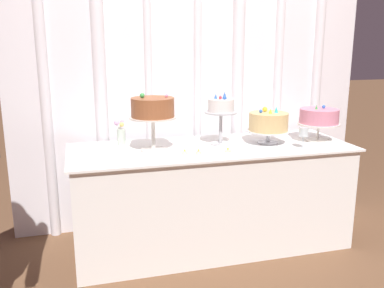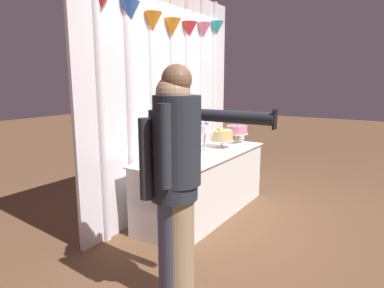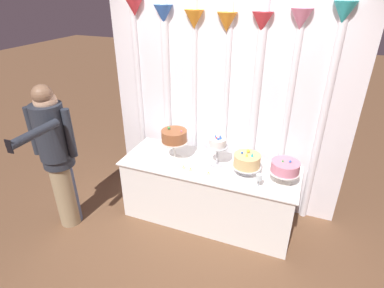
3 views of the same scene
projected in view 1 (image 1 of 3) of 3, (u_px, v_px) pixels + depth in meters
The scene contains 12 objects.
ground_plane at pixel (215, 250), 3.09m from camera, with size 24.00×24.00×0.00m, color brown.
draped_curtain at pixel (194, 43), 3.31m from camera, with size 2.88×0.21×2.72m.
cake_table at pixel (211, 196), 3.10m from camera, with size 2.01×0.73×0.76m.
cake_display_leftmost at pixel (153, 110), 2.83m from camera, with size 0.32×0.32×0.40m.
cake_display_midleft at pixel (221, 109), 3.01m from camera, with size 0.24×0.24×0.38m.
cake_display_midright at pixel (268, 123), 3.07m from camera, with size 0.31×0.31×0.27m.
cake_display_rightmost at pixel (319, 118), 3.13m from camera, with size 0.31×0.31×0.27m.
wine_glass at pixel (304, 133), 2.93m from camera, with size 0.06×0.06×0.15m.
flower_vase at pixel (121, 134), 3.04m from camera, with size 0.08×0.09×0.18m.
tealight_far_left at pixel (185, 153), 2.79m from camera, with size 0.04×0.04×0.04m.
tealight_near_left at pixel (198, 153), 2.79m from camera, with size 0.04×0.04×0.04m.
tealight_near_right at pixel (228, 151), 2.85m from camera, with size 0.04×0.04×0.03m.
Camera 1 is at (-0.91, -2.68, 1.48)m, focal length 39.47 mm.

